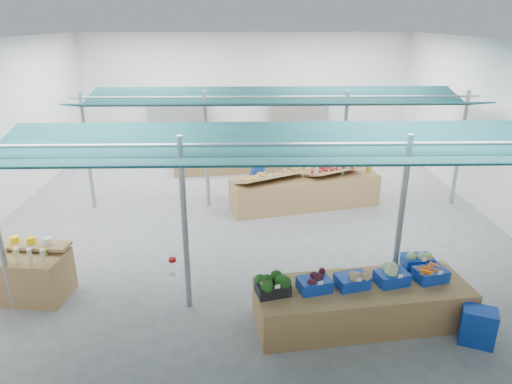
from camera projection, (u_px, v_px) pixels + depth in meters
floor at (246, 213)px, 11.64m from camera, size 13.00×13.00×0.00m
hall at (245, 99)px, 12.05m from camera, size 13.00×13.00×13.00m
pole_grid at (282, 165)px, 9.38m from camera, size 10.00×4.60×3.00m
awnings at (283, 119)px, 9.04m from camera, size 9.50×7.08×0.30m
back_shelving_left at (178, 124)px, 16.84m from camera, size 2.00×0.50×2.00m
back_shelving_right at (299, 123)px, 16.94m from camera, size 2.00×0.50×2.00m
bottle_shelf at (16, 272)px, 8.04m from camera, size 1.92×1.31×1.09m
veg_counter at (361, 303)px, 7.36m from camera, size 3.52×1.56×0.66m
fruit_counter at (305, 192)px, 11.87m from camera, size 3.97×1.83×0.83m
far_counter at (245, 158)px, 14.79m from camera, size 4.64×1.51×0.82m
crate_stack at (478, 326)px, 6.87m from camera, size 0.58×0.51×0.59m
vendor_left at (258, 166)px, 12.75m from camera, size 0.64×0.50×1.55m
vendor_right at (322, 166)px, 12.79m from camera, size 0.87×0.75×1.55m
crate_broccoli at (273, 285)px, 6.98m from camera, size 0.57×0.47×0.35m
crate_beets at (314, 283)px, 7.09m from camera, size 0.57×0.47×0.29m
crate_celeriac at (352, 279)px, 7.17m from camera, size 0.57×0.47×0.31m
crate_cabbage at (392, 275)px, 7.26m from camera, size 0.57×0.47×0.35m
crate_carrots at (430, 274)px, 7.37m from camera, size 0.57×0.47×0.29m
sparrow at (264, 285)px, 6.82m from camera, size 0.12×0.09×0.11m
pole_ribbon at (172, 261)px, 7.14m from camera, size 0.12×0.12×0.28m
apple_heap_yellow at (273, 175)px, 11.36m from camera, size 2.01×1.51×0.27m
apple_heap_red at (335, 169)px, 11.78m from camera, size 1.65×1.32×0.27m
pineapple at (369, 166)px, 12.01m from camera, size 0.14×0.14×0.39m
crate_extra at (418, 259)px, 7.75m from camera, size 0.51×0.41×0.32m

